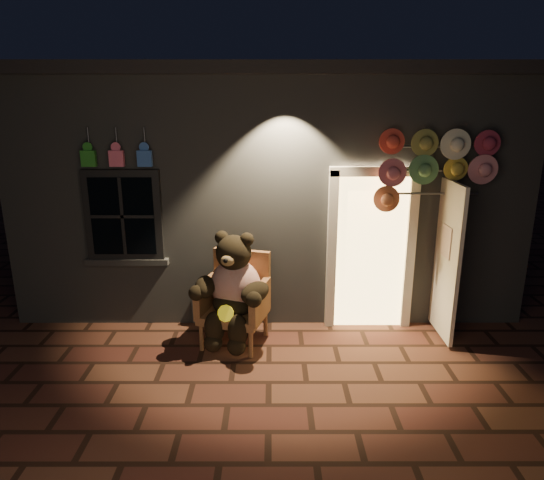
{
  "coord_description": "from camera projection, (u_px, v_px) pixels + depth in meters",
  "views": [
    {
      "loc": [
        0.03,
        -4.7,
        2.98
      ],
      "look_at": [
        0.04,
        1.0,
        1.35
      ],
      "focal_mm": 32.0,
      "sensor_mm": 36.0,
      "label": 1
    }
  ],
  "objects": [
    {
      "name": "ground",
      "position": [
        269.0,
        382.0,
        5.34
      ],
      "size": [
        60.0,
        60.0,
        0.0
      ],
      "primitive_type": "plane",
      "color": "brown",
      "rests_on": "ground"
    },
    {
      "name": "teddy_bear",
      "position": [
        233.0,
        289.0,
        5.97
      ],
      "size": [
        0.99,
        0.9,
        1.42
      ],
      "rotation": [
        0.0,
        0.0,
        -0.28
      ],
      "color": "#A82F11",
      "rests_on": "ground"
    },
    {
      "name": "hat_rack",
      "position": [
        434.0,
        165.0,
        5.96
      ],
      "size": [
        1.51,
        0.22,
        2.66
      ],
      "color": "#59595E",
      "rests_on": "ground"
    },
    {
      "name": "wicker_armchair",
      "position": [
        236.0,
        298.0,
        6.16
      ],
      "size": [
        0.95,
        0.9,
        1.15
      ],
      "rotation": [
        0.0,
        0.0,
        -0.28
      ],
      "color": "#A1693E",
      "rests_on": "ground"
    },
    {
      "name": "shop_building",
      "position": [
        270.0,
        174.0,
        8.7
      ],
      "size": [
        7.3,
        5.95,
        3.51
      ],
      "color": "slate",
      "rests_on": "ground"
    }
  ]
}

